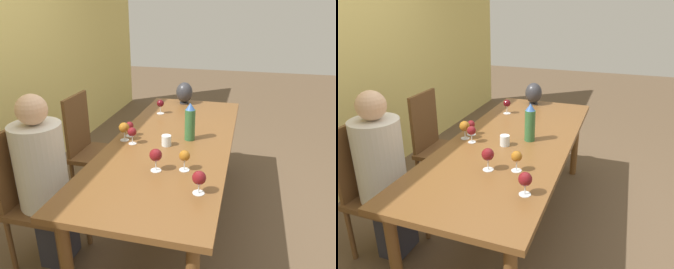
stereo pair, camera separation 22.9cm
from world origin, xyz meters
The scene contains 15 objects.
ground_plane centered at (0.00, 0.00, 0.00)m, with size 14.00×14.00×0.00m, color brown.
dining_table centered at (0.00, 0.00, 0.69)m, with size 2.29×0.91×0.76m.
water_bottle centered at (0.04, -0.13, 0.91)m, with size 0.08×0.08×0.30m.
water_tumbler centered at (-0.11, 0.02, 0.80)m, with size 0.07×0.07×0.08m.
vase centered at (1.01, 0.11, 0.88)m, with size 0.17×0.17×0.23m.
wine_glass_0 centered at (-0.46, -0.19, 0.86)m, with size 0.07×0.07×0.14m.
wine_glass_1 centered at (-0.51, -0.02, 0.87)m, with size 0.08×0.08×0.15m.
wine_glass_2 centered at (-0.14, 0.28, 0.85)m, with size 0.07×0.07×0.13m.
wine_glass_3 centered at (-0.71, -0.32, 0.86)m, with size 0.08×0.08×0.14m.
wine_glass_4 centered at (0.61, 0.27, 0.86)m, with size 0.07×0.07×0.14m.
wine_glass_5 centered at (0.00, 0.35, 0.84)m, with size 0.07×0.07×0.12m.
wine_glass_6 centered at (-0.09, 0.36, 0.86)m, with size 0.08×0.08×0.14m.
chair_near centered at (-0.62, 0.83, 0.52)m, with size 0.44×0.44×1.00m.
chair_far centered at (0.23, 0.83, 0.52)m, with size 0.44×0.44×1.00m.
person_near centered at (-0.62, 0.74, 0.67)m, with size 0.33×0.33×1.24m.
Camera 1 is at (-2.29, -0.54, 1.75)m, focal length 35.00 mm.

